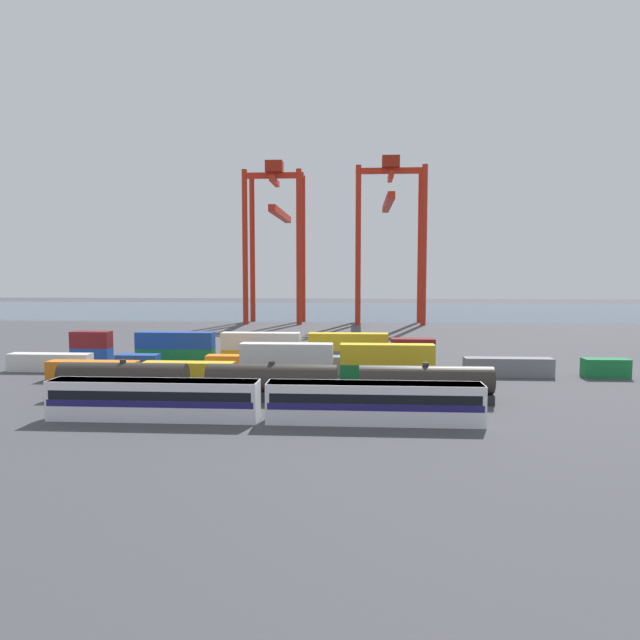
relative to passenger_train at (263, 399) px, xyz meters
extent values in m
plane|color=#424247|center=(1.17, 58.31, -2.14)|extent=(420.00, 420.00, 0.00)
cube|color=#384C60|center=(1.17, 167.26, -2.14)|extent=(400.00, 110.00, 0.01)
cube|color=silver|center=(-10.77, 0.00, -0.19)|extent=(20.65, 3.10, 3.90)
cube|color=navy|center=(-10.77, 0.00, -0.29)|extent=(20.23, 3.14, 0.64)
cube|color=black|center=(-10.77, 0.00, 0.49)|extent=(19.82, 3.13, 0.90)
cube|color=slate|center=(-10.77, 0.00, 1.58)|extent=(20.44, 2.85, 0.36)
cube|color=silver|center=(10.77, 0.00, -0.19)|extent=(20.65, 3.10, 3.90)
cube|color=navy|center=(10.77, 0.00, -0.29)|extent=(20.23, 3.14, 0.64)
cube|color=black|center=(10.77, 0.00, 0.49)|extent=(19.82, 3.13, 0.90)
cube|color=slate|center=(10.77, 0.00, 1.58)|extent=(20.44, 2.85, 0.36)
cube|color=#232326|center=(-17.67, 9.25, -1.59)|extent=(14.70, 2.50, 1.10)
cylinder|color=#2D2823|center=(-17.67, 9.25, 0.47)|extent=(14.70, 3.02, 3.02)
cylinder|color=#2D2823|center=(-17.67, 9.25, 2.16)|extent=(0.70, 0.70, 0.36)
cube|color=#232326|center=(-0.49, 9.25, -1.59)|extent=(14.70, 2.50, 1.10)
cylinder|color=#2D2823|center=(-0.49, 9.25, 0.47)|extent=(14.70, 3.02, 3.02)
cylinder|color=#2D2823|center=(-0.49, 9.25, 2.16)|extent=(0.70, 0.70, 0.36)
cube|color=#232326|center=(16.68, 9.25, -1.59)|extent=(14.70, 2.50, 1.10)
cylinder|color=#2D2823|center=(16.68, 9.25, 0.47)|extent=(14.70, 3.02, 3.02)
cylinder|color=#2D2823|center=(16.68, 9.25, 2.16)|extent=(0.70, 0.70, 0.36)
cube|color=orange|center=(-26.28, 19.89, -0.84)|extent=(12.10, 2.44, 2.60)
cube|color=gold|center=(-13.20, 19.89, -0.84)|extent=(12.10, 2.44, 2.60)
cube|color=maroon|center=(-0.12, 19.89, -0.84)|extent=(12.10, 2.44, 2.60)
cube|color=silver|center=(-0.12, 19.89, 1.76)|extent=(12.10, 2.44, 2.60)
cube|color=#197538|center=(12.96, 19.89, -0.84)|extent=(12.10, 2.44, 2.60)
cube|color=gold|center=(12.96, 19.89, 1.76)|extent=(12.10, 2.44, 2.60)
cube|color=silver|center=(-35.83, 26.53, -0.84)|extent=(12.10, 2.44, 2.60)
cube|color=#1C4299|center=(-22.65, 26.53, -0.84)|extent=(6.04, 2.44, 2.60)
cube|color=orange|center=(-9.48, 26.53, -0.84)|extent=(6.04, 2.44, 2.60)
cube|color=slate|center=(3.70, 26.53, -0.84)|extent=(12.10, 2.44, 2.60)
cube|color=maroon|center=(16.88, 26.53, -0.84)|extent=(6.04, 2.44, 2.60)
cube|color=maroon|center=(16.88, 26.53, 1.76)|extent=(6.04, 2.44, 2.60)
cube|color=slate|center=(30.05, 26.53, -0.84)|extent=(12.10, 2.44, 2.60)
cube|color=#197538|center=(43.23, 26.53, -0.84)|extent=(6.04, 2.44, 2.60)
cube|color=#1C4299|center=(-32.67, 33.17, -0.84)|extent=(6.04, 2.44, 2.60)
cube|color=maroon|center=(-32.67, 33.17, 1.76)|extent=(6.04, 2.44, 2.60)
cube|color=#197538|center=(-19.22, 33.17, -0.84)|extent=(12.10, 2.44, 2.60)
cube|color=#1C4299|center=(-19.22, 33.17, 1.76)|extent=(12.10, 2.44, 2.60)
cube|color=gold|center=(-5.76, 33.17, -0.84)|extent=(12.10, 2.44, 2.60)
cube|color=silver|center=(-5.76, 33.17, 1.76)|extent=(12.10, 2.44, 2.60)
cube|color=slate|center=(7.69, 33.17, -0.84)|extent=(12.10, 2.44, 2.60)
cube|color=gold|center=(7.69, 33.17, 1.76)|extent=(12.10, 2.44, 2.60)
cylinder|color=red|center=(-22.10, 104.87, 19.11)|extent=(1.50, 1.50, 42.50)
cylinder|color=red|center=(-7.13, 104.87, 19.11)|extent=(1.50, 1.50, 42.50)
cylinder|color=red|center=(-22.10, 115.95, 19.11)|extent=(1.50, 1.50, 42.50)
cylinder|color=red|center=(-7.13, 115.95, 19.11)|extent=(1.50, 1.50, 42.50)
cube|color=red|center=(-14.61, 110.41, 39.56)|extent=(16.56, 1.20, 1.60)
cube|color=red|center=(-14.61, 110.41, 37.96)|extent=(1.20, 12.68, 1.60)
cube|color=red|center=(-14.61, 123.60, 29.96)|extent=(2.00, 37.67, 2.00)
cube|color=maroon|center=(-14.61, 110.41, 41.96)|extent=(4.80, 4.00, 3.20)
cylinder|color=red|center=(9.08, 105.56, 19.58)|extent=(1.50, 1.50, 43.44)
cylinder|color=red|center=(26.97, 105.56, 19.58)|extent=(1.50, 1.50, 43.44)
cylinder|color=red|center=(9.08, 115.26, 19.58)|extent=(1.50, 1.50, 43.44)
cylinder|color=red|center=(26.97, 115.26, 19.58)|extent=(1.50, 1.50, 43.44)
cube|color=red|center=(18.03, 110.41, 40.50)|extent=(19.49, 1.20, 1.60)
cube|color=red|center=(18.03, 110.41, 38.90)|extent=(1.20, 11.30, 1.60)
cube|color=red|center=(18.03, 123.48, 33.16)|extent=(2.00, 37.33, 2.00)
cube|color=maroon|center=(18.03, 110.41, 42.90)|extent=(4.80, 4.00, 3.20)
camera|label=1|loc=(9.19, -55.07, 12.27)|focal=32.67mm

